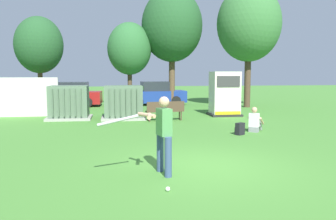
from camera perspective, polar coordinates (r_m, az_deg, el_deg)
ground_plane at (r=8.56m, az=6.39°, el=-9.18°), size 96.00×96.00×0.00m
fence_panel at (r=19.31m, az=-24.66°, el=1.91°), size 4.80×0.12×2.00m
transformer_west at (r=17.41m, az=-15.97°, el=1.13°), size 2.10×1.70×1.62m
transformer_mid_west at (r=16.95m, az=-7.36°, el=1.19°), size 2.10×1.70×1.62m
generator_enclosure at (r=18.36m, az=9.30°, el=2.63°), size 1.60×1.40×2.30m
park_bench at (r=16.14m, az=-0.46°, el=0.09°), size 1.84×0.63×0.92m
batter at (r=7.64m, az=-1.06°, el=-3.52°), size 1.61×0.76×1.74m
sports_ball at (r=6.79m, az=-0.03°, el=-12.88°), size 0.09×0.09×0.09m
seated_spectator at (r=13.65m, az=14.12°, el=-1.91°), size 0.71×0.76×0.96m
backpack at (r=12.86m, az=11.73°, el=-3.08°), size 0.38×0.36×0.44m
tree_left at (r=23.97m, az=-20.49°, el=9.97°), size 3.04×3.04×5.81m
tree_center_left at (r=23.28m, az=-6.37°, el=9.97°), size 2.89×2.89×5.53m
tree_center_right at (r=23.89m, az=0.66°, el=13.67°), size 4.08×4.08×7.80m
tree_right at (r=23.21m, az=13.18°, el=13.63°), size 4.05×4.05×7.74m
parked_car_leftmost at (r=23.97m, az=-15.86°, el=2.39°), size 4.28×2.09×1.62m
parked_car_left_of_center at (r=24.15m, az=-2.09°, el=2.65°), size 4.35×2.24×1.62m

